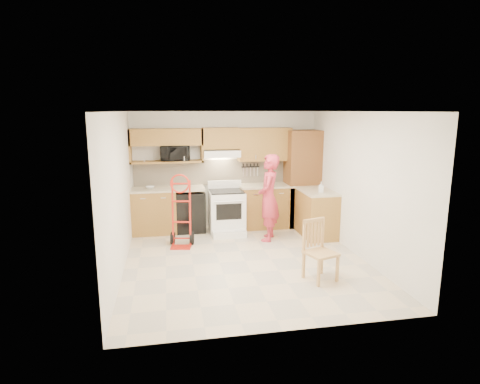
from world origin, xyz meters
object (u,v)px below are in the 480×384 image
object	(u,v)px
person	(269,198)
hand_truck	(181,214)
microwave	(175,153)
range	(227,208)
dining_chair	(321,251)

from	to	relation	value
person	hand_truck	world-z (taller)	person
microwave	person	bearing A→B (deg)	-34.90
range	dining_chair	distance (m)	2.79
hand_truck	dining_chair	world-z (taller)	hand_truck
person	hand_truck	bearing A→B (deg)	-65.98
hand_truck	dining_chair	xyz separation A→B (m)	(2.00, -1.92, -0.16)
microwave	dining_chair	world-z (taller)	microwave
microwave	dining_chair	xyz separation A→B (m)	(2.05, -3.04, -1.19)
range	hand_truck	bearing A→B (deg)	-145.28
dining_chair	microwave	bearing A→B (deg)	105.64
hand_truck	range	bearing A→B (deg)	45.06
microwave	person	distance (m)	2.19
range	hand_truck	xyz separation A→B (m)	(-0.97, -0.67, 0.09)
microwave	dining_chair	distance (m)	3.86
person	dining_chair	distance (m)	2.07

